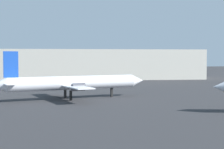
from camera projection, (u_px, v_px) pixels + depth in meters
airplane_distant at (73, 83)px, 63.97m from camera, size 29.42×18.52×8.90m
terminal_building at (71, 64)px, 127.66m from camera, size 96.77×21.71×10.86m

